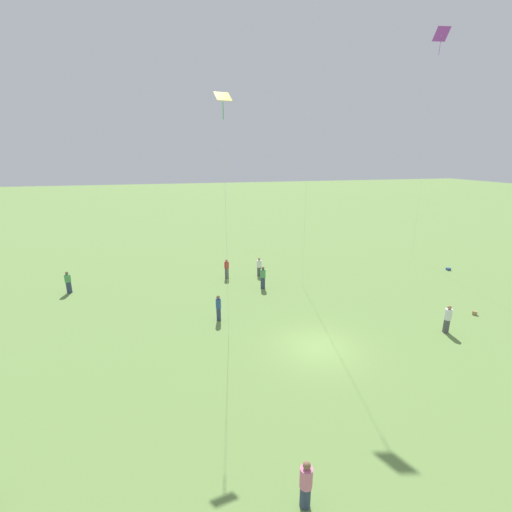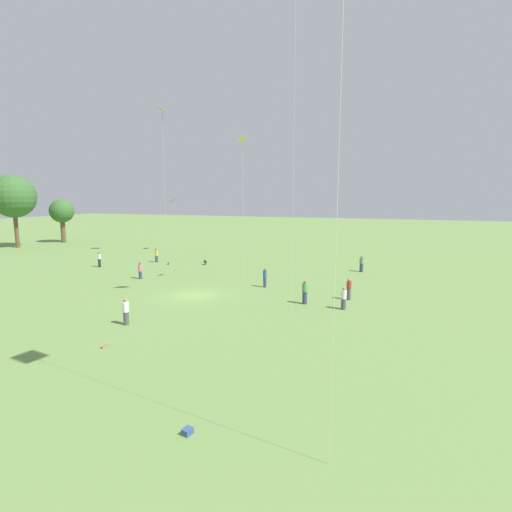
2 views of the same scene
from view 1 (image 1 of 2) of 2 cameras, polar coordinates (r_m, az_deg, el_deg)
The scene contains 12 objects.
ground_plane at distance 20.15m, azimuth 10.27°, elevation -14.74°, with size 240.00×240.00×0.00m, color #6B8E47.
person_0 at distance 29.82m, azimuth -4.91°, elevation -2.15°, with size 0.54×0.54×1.74m.
person_1 at distance 12.46m, azimuth 8.30°, elevation -33.53°, with size 0.55×0.55×1.70m.
person_2 at distance 30.40m, azimuth 0.53°, elevation -1.82°, with size 0.50×0.50×1.66m.
person_3 at distance 30.36m, azimuth -28.82°, elevation -3.88°, with size 0.50×0.50×1.75m.
person_6 at distance 23.89m, azimuth 29.28°, elevation -9.16°, with size 0.45×0.45×1.76m.
person_7 at distance 22.45m, azimuth -6.27°, elevation -8.57°, with size 0.42×0.42×1.75m.
person_8 at distance 27.50m, azimuth 1.16°, elevation -3.63°, with size 0.46×0.46×1.83m.
kite_0 at distance 18.55m, azimuth -5.49°, elevation 22.69°, with size 0.87×0.75×13.37m.
kite_2 at distance 40.04m, azimuth 28.36°, elevation 28.67°, with size 1.34×0.94×21.31m.
picnic_bag_0 at distance 36.74m, azimuth 29.40°, elevation -1.91°, with size 0.41×0.34×0.22m.
picnic_bag_2 at distance 27.64m, azimuth 32.64°, elevation -8.00°, with size 0.32×0.32×0.26m.
Camera 1 is at (7.52, 15.57, 10.35)m, focal length 24.00 mm.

